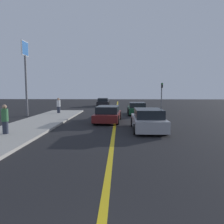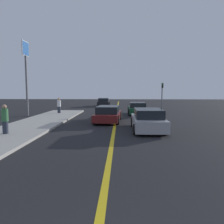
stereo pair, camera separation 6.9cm
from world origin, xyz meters
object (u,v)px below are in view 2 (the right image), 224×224
(car_far_distant, at_px, (137,109))
(traffic_light, at_px, (162,94))
(car_ahead_center, at_px, (108,114))
(pedestrian_far_standing, at_px, (59,105))
(car_parked_left_lot, at_px, (104,102))
(car_near_right_lane, at_px, (148,120))
(roadside_sign, at_px, (26,63))
(pedestrian_mid_group, at_px, (5,119))

(car_far_distant, distance_m, traffic_light, 3.98)
(car_ahead_center, xyz_separation_m, pedestrian_far_standing, (-5.49, 5.39, 0.30))
(car_parked_left_lot, distance_m, traffic_light, 12.23)
(car_near_right_lane, distance_m, traffic_light, 11.68)
(traffic_light, bearing_deg, roadside_sign, -165.13)
(car_near_right_lane, bearing_deg, car_parked_left_lot, 101.92)
(pedestrian_far_standing, distance_m, roadside_sign, 5.24)
(pedestrian_mid_group, xyz_separation_m, roadside_sign, (-2.85, 9.55, 4.20))
(car_far_distant, relative_size, roadside_sign, 0.56)
(pedestrian_mid_group, height_order, roadside_sign, roadside_sign)
(car_near_right_lane, bearing_deg, traffic_light, 75.17)
(car_near_right_lane, distance_m, car_parked_left_lot, 21.31)
(car_parked_left_lot, bearing_deg, pedestrian_mid_group, -99.86)
(car_far_distant, xyz_separation_m, car_parked_left_lot, (-4.41, 11.90, 0.01))
(car_near_right_lane, distance_m, pedestrian_far_standing, 12.19)
(car_near_right_lane, relative_size, car_far_distant, 1.09)
(car_parked_left_lot, distance_m, roadside_sign, 15.55)
(roadside_sign, bearing_deg, car_ahead_center, -25.35)
(roadside_sign, bearing_deg, car_far_distant, 7.57)
(pedestrian_mid_group, height_order, traffic_light, traffic_light)
(car_ahead_center, xyz_separation_m, traffic_light, (5.70, 7.59, 1.47))
(car_ahead_center, bearing_deg, traffic_light, 56.40)
(car_far_distant, bearing_deg, roadside_sign, -171.97)
(car_parked_left_lot, bearing_deg, car_near_right_lane, -78.79)
(traffic_light, bearing_deg, car_far_distant, -142.80)
(pedestrian_mid_group, distance_m, traffic_light, 17.30)
(car_near_right_lane, relative_size, roadside_sign, 0.62)
(car_far_distant, relative_size, pedestrian_far_standing, 2.56)
(traffic_light, distance_m, roadside_sign, 14.72)
(pedestrian_mid_group, bearing_deg, car_parked_left_lot, 80.80)
(car_ahead_center, relative_size, car_far_distant, 1.13)
(car_parked_left_lot, xyz_separation_m, pedestrian_mid_group, (-3.71, -22.91, 0.32))
(pedestrian_mid_group, xyz_separation_m, traffic_light, (11.07, 13.25, 1.15))
(car_near_right_lane, xyz_separation_m, pedestrian_far_standing, (-8.21, 9.00, 0.28))
(pedestrian_mid_group, height_order, pedestrian_far_standing, pedestrian_mid_group)
(car_ahead_center, height_order, roadside_sign, roadside_sign)
(pedestrian_far_standing, bearing_deg, roadside_sign, -151.30)
(car_near_right_lane, distance_m, car_ahead_center, 4.52)
(pedestrian_far_standing, distance_m, traffic_light, 11.46)
(car_far_distant, bearing_deg, car_near_right_lane, -89.71)
(car_far_distant, xyz_separation_m, roadside_sign, (-10.97, -1.46, 4.52))
(pedestrian_far_standing, xyz_separation_m, traffic_light, (11.19, 2.20, 1.16))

